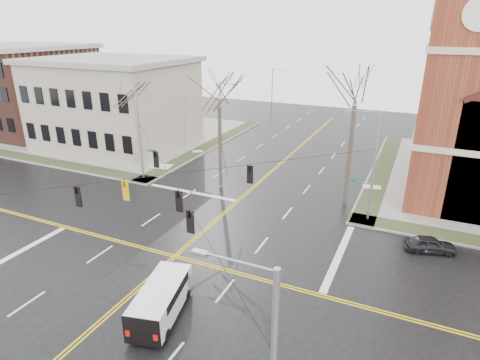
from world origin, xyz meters
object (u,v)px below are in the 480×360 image
at_px(parked_car_a, 430,244).
at_px(tree_ne, 355,99).
at_px(signal_pole_nw, 141,134).
at_px(streetlight_north_b, 273,90).
at_px(tree_nw_far, 129,101).
at_px(tree_nw_near, 219,101).
at_px(cargo_van, 162,297).
at_px(streetlight_north_a, 221,110).
at_px(signal_pole_ne, 372,164).

xyz_separation_m(parked_car_a, tree_ne, (-7.17, 5.88, 8.94)).
relative_size(signal_pole_nw, parked_car_a, 2.59).
bearing_deg(streetlight_north_b, parked_car_a, -55.89).
bearing_deg(tree_nw_far, signal_pole_nw, -37.05).
bearing_deg(streetlight_north_b, tree_nw_near, -77.80).
distance_m(parked_car_a, tree_nw_far, 31.88).
xyz_separation_m(streetlight_north_b, cargo_van, (13.47, -53.38, -3.32)).
distance_m(tree_nw_near, tree_ne, 12.28).
relative_size(signal_pole_nw, tree_ne, 0.68).
bearing_deg(streetlight_north_a, signal_pole_ne, -36.90).
bearing_deg(signal_pole_nw, streetlight_north_b, 88.95).
height_order(cargo_van, tree_nw_near, tree_nw_near).
xyz_separation_m(streetlight_north_b, parked_car_a, (26.93, -39.75, -3.88)).
distance_m(streetlight_north_a, streetlight_north_b, 20.00).
bearing_deg(streetlight_north_b, signal_pole_ne, -58.95).
height_order(tree_nw_far, tree_nw_near, tree_nw_near).
bearing_deg(streetlight_north_a, streetlight_north_b, 90.00).
xyz_separation_m(signal_pole_nw, streetlight_north_b, (0.67, 36.50, -0.48)).
height_order(signal_pole_nw, parked_car_a, signal_pole_nw).
xyz_separation_m(streetlight_north_a, tree_nw_near, (7.56, -14.96, 4.16)).
xyz_separation_m(signal_pole_ne, tree_nw_near, (-14.42, 1.54, 3.68)).
distance_m(signal_pole_ne, parked_car_a, 7.36).
distance_m(signal_pole_nw, streetlight_north_a, 16.52).
bearing_deg(signal_pole_nw, tree_nw_near, 10.62).
bearing_deg(streetlight_north_b, streetlight_north_a, -90.00).
bearing_deg(tree_nw_far, streetlight_north_b, 83.91).
bearing_deg(cargo_van, signal_pole_ne, 49.94).
height_order(cargo_van, tree_ne, tree_ne).
distance_m(cargo_van, tree_ne, 22.14).
bearing_deg(tree_ne, streetlight_north_a, 144.92).
relative_size(streetlight_north_a, streetlight_north_b, 1.00).
relative_size(streetlight_north_a, cargo_van, 1.48).
bearing_deg(tree_nw_near, streetlight_north_b, 102.20).
xyz_separation_m(signal_pole_nw, tree_ne, (20.43, 2.63, 4.58)).
bearing_deg(tree_ne, signal_pole_ne, -49.84).
bearing_deg(streetlight_north_b, tree_nw_far, -96.09).
bearing_deg(signal_pole_ne, tree_nw_near, 173.89).
xyz_separation_m(streetlight_north_a, cargo_van, (13.47, -33.38, -3.32)).
bearing_deg(cargo_van, parked_car_a, 32.04).
height_order(streetlight_north_a, parked_car_a, streetlight_north_a).
relative_size(tree_nw_far, tree_ne, 0.81).
bearing_deg(tree_nw_near, streetlight_north_a, 116.80).
xyz_separation_m(signal_pole_nw, tree_nw_near, (8.22, 1.54, 3.68)).
relative_size(signal_pole_ne, tree_nw_far, 0.84).
height_order(streetlight_north_b, parked_car_a, streetlight_north_b).
bearing_deg(signal_pole_ne, cargo_van, -116.76).
bearing_deg(tree_nw_far, streetlight_north_a, 75.62).
bearing_deg(tree_nw_far, tree_nw_near, -3.63).
xyz_separation_m(cargo_van, tree_ne, (6.29, 19.50, 8.38)).
relative_size(cargo_van, tree_nw_near, 0.45).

